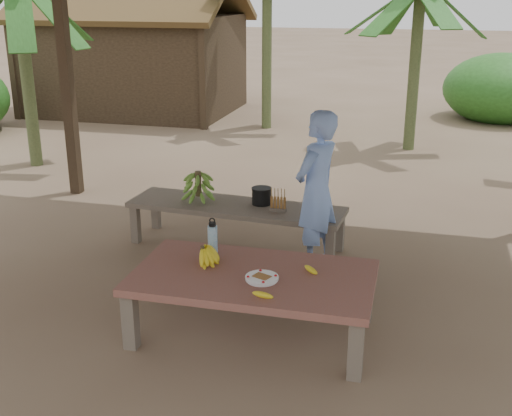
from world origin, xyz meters
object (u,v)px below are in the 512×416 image
(water_flask, at_px, (213,238))
(woman, at_px, (316,191))
(plate, at_px, (262,278))
(cooking_pot, at_px, (262,196))
(work_table, at_px, (253,282))
(ripe_banana_bunch, at_px, (203,254))
(bench, at_px, (236,210))

(water_flask, height_order, woman, woman)
(plate, relative_size, woman, 0.16)
(cooking_pot, bearing_deg, woman, -31.42)
(water_flask, relative_size, woman, 0.20)
(water_flask, bearing_deg, cooking_pot, 88.23)
(cooking_pot, bearing_deg, work_table, -77.83)
(ripe_banana_bunch, relative_size, cooking_pot, 1.30)
(plate, bearing_deg, bench, 112.15)
(work_table, bearing_deg, plate, -46.87)
(cooking_pot, bearing_deg, plate, -75.73)
(bench, relative_size, water_flask, 7.57)
(work_table, xyz_separation_m, cooking_pot, (-0.38, 1.75, 0.10))
(work_table, bearing_deg, bench, 109.96)
(ripe_banana_bunch, xyz_separation_m, woman, (0.67, 1.28, 0.18))
(ripe_banana_bunch, height_order, plate, ripe_banana_bunch)
(ripe_banana_bunch, bearing_deg, plate, -20.19)
(water_flask, relative_size, cooking_pot, 1.52)
(cooking_pot, distance_m, woman, 0.76)
(water_flask, bearing_deg, woman, 57.90)
(work_table, height_order, woman, woman)
(plate, xyz_separation_m, woman, (0.15, 1.47, 0.24))
(bench, distance_m, plate, 1.90)
(bench, xyz_separation_m, water_flask, (0.20, -1.34, 0.23))
(ripe_banana_bunch, relative_size, water_flask, 0.85)
(bench, height_order, cooking_pot, cooking_pot)
(bench, height_order, water_flask, water_flask)
(work_table, distance_m, water_flask, 0.56)
(water_flask, xyz_separation_m, cooking_pot, (0.04, 1.43, -0.09))
(bench, bearing_deg, cooking_pot, 24.48)
(plate, bearing_deg, ripe_banana_bunch, 159.81)
(work_table, distance_m, cooking_pot, 1.80)
(work_table, height_order, ripe_banana_bunch, ripe_banana_bunch)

